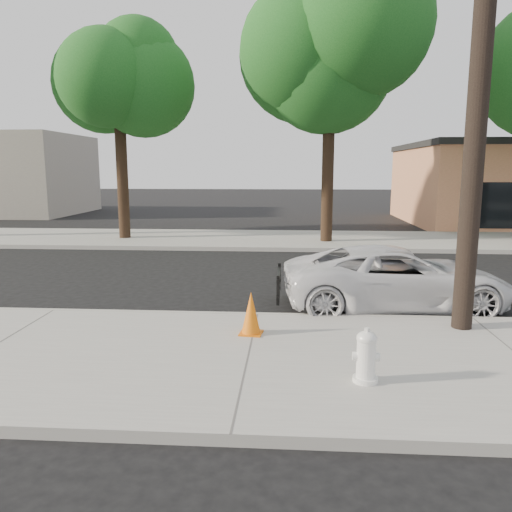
# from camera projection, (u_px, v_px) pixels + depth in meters

# --- Properties ---
(ground) EXTENTS (120.00, 120.00, 0.00)m
(ground) POSITION_uv_depth(u_px,v_px,m) (263.00, 294.00, 11.60)
(ground) COLOR black
(ground) RESTS_ON ground
(near_sidewalk) EXTENTS (90.00, 4.40, 0.15)m
(near_sidewalk) POSITION_uv_depth(u_px,v_px,m) (248.00, 361.00, 7.36)
(near_sidewalk) COLOR gray
(near_sidewalk) RESTS_ON ground
(far_sidewalk) EXTENTS (90.00, 5.00, 0.15)m
(far_sidewalk) POSITION_uv_depth(u_px,v_px,m) (274.00, 240.00, 19.94)
(far_sidewalk) COLOR gray
(far_sidewalk) RESTS_ON ground
(curb_near) EXTENTS (90.00, 0.12, 0.16)m
(curb_near) POSITION_uv_depth(u_px,v_px,m) (258.00, 317.00, 9.53)
(curb_near) COLOR #9E9B93
(curb_near) RESTS_ON ground
(utility_pole) EXTENTS (1.40, 0.34, 9.00)m
(utility_pole) POSITION_uv_depth(u_px,v_px,m) (482.00, 52.00, 7.90)
(utility_pole) COLOR black
(utility_pole) RESTS_ON near_sidewalk
(tree_b) EXTENTS (4.34, 4.20, 8.45)m
(tree_b) POSITION_uv_depth(u_px,v_px,m) (122.00, 81.00, 18.84)
(tree_b) COLOR black
(tree_b) RESTS_ON far_sidewalk
(tree_c) EXTENTS (4.96, 4.80, 9.55)m
(tree_c) POSITION_uv_depth(u_px,v_px,m) (337.00, 54.00, 17.77)
(tree_c) COLOR black
(tree_c) RESTS_ON far_sidewalk
(police_cruiser) EXTENTS (4.81, 2.50, 1.29)m
(police_cruiser) POSITION_uv_depth(u_px,v_px,m) (397.00, 278.00, 10.32)
(police_cruiser) COLOR silver
(police_cruiser) RESTS_ON ground
(fire_hydrant) EXTENTS (0.35, 0.33, 0.68)m
(fire_hydrant) POSITION_uv_depth(u_px,v_px,m) (366.00, 357.00, 6.42)
(fire_hydrant) COLOR white
(fire_hydrant) RESTS_ON near_sidewalk
(traffic_cone) EXTENTS (0.41, 0.41, 0.72)m
(traffic_cone) POSITION_uv_depth(u_px,v_px,m) (251.00, 314.00, 8.30)
(traffic_cone) COLOR orange
(traffic_cone) RESTS_ON near_sidewalk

